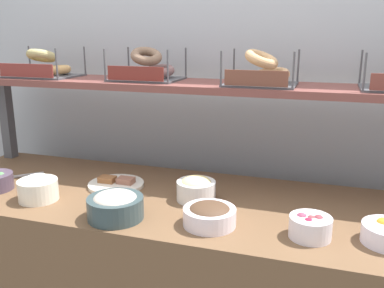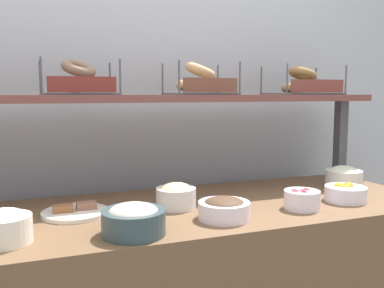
{
  "view_description": "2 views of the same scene",
  "coord_description": "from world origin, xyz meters",
  "px_view_note": "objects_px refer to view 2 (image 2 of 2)",
  "views": [
    {
      "loc": [
        0.52,
        -1.47,
        1.49
      ],
      "look_at": [
        0.04,
        0.02,
        1.07
      ],
      "focal_mm": 39.5,
      "sensor_mm": 36.0,
      "label": 1
    },
    {
      "loc": [
        -0.44,
        -1.48,
        1.29
      ],
      "look_at": [
        0.15,
        0.08,
        1.08
      ],
      "focal_mm": 39.29,
      "sensor_mm": 36.0,
      "label": 2
    }
  ],
  "objects_px": {
    "bowl_cream_cheese": "(5,226)",
    "bowl_egg_salad": "(176,195)",
    "bowl_tuna_salad": "(134,219)",
    "serving_plate_white": "(75,212)",
    "bowl_chocolate_spread": "(224,208)",
    "bagel_basket_everything": "(302,85)",
    "bowl_fruit_salad": "(345,193)",
    "bowl_potato_salad": "(344,177)",
    "bagel_basket_plain": "(200,83)",
    "bowl_beet_salad": "(302,199)",
    "bagel_basket_poppy": "(79,83)"
  },
  "relations": [
    {
      "from": "bowl_cream_cheese",
      "to": "serving_plate_white",
      "type": "relative_size",
      "value": 0.64
    },
    {
      "from": "bowl_fruit_salad",
      "to": "bagel_basket_poppy",
      "type": "distance_m",
      "value": 1.17
    },
    {
      "from": "bowl_cream_cheese",
      "to": "bagel_basket_everything",
      "type": "relative_size",
      "value": 0.45
    },
    {
      "from": "bagel_basket_poppy",
      "to": "bagel_basket_plain",
      "type": "bearing_deg",
      "value": -3.32
    },
    {
      "from": "bagel_basket_poppy",
      "to": "bagel_basket_everything",
      "type": "height_order",
      "value": "bagel_basket_poppy"
    },
    {
      "from": "bowl_egg_salad",
      "to": "bowl_fruit_salad",
      "type": "relative_size",
      "value": 0.92
    },
    {
      "from": "bowl_potato_salad",
      "to": "serving_plate_white",
      "type": "bearing_deg",
      "value": -179.23
    },
    {
      "from": "bowl_beet_salad",
      "to": "bowl_fruit_salad",
      "type": "relative_size",
      "value": 0.82
    },
    {
      "from": "bowl_chocolate_spread",
      "to": "serving_plate_white",
      "type": "distance_m",
      "value": 0.54
    },
    {
      "from": "bowl_cream_cheese",
      "to": "bowl_chocolate_spread",
      "type": "bearing_deg",
      "value": -0.75
    },
    {
      "from": "bowl_potato_salad",
      "to": "bagel_basket_everything",
      "type": "height_order",
      "value": "bagel_basket_everything"
    },
    {
      "from": "bagel_basket_poppy",
      "to": "bowl_egg_salad",
      "type": "bearing_deg",
      "value": -40.34
    },
    {
      "from": "bowl_egg_salad",
      "to": "serving_plate_white",
      "type": "relative_size",
      "value": 0.64
    },
    {
      "from": "bowl_fruit_salad",
      "to": "bowl_chocolate_spread",
      "type": "xyz_separation_m",
      "value": [
        -0.57,
        -0.05,
        0.0
      ]
    },
    {
      "from": "bowl_egg_salad",
      "to": "serving_plate_white",
      "type": "distance_m",
      "value": 0.38
    },
    {
      "from": "bowl_beet_salad",
      "to": "bowl_tuna_salad",
      "type": "xyz_separation_m",
      "value": [
        -0.66,
        -0.06,
        0.01
      ]
    },
    {
      "from": "bowl_potato_salad",
      "to": "bowl_tuna_salad",
      "type": "distance_m",
      "value": 1.11
    },
    {
      "from": "bowl_beet_salad",
      "to": "serving_plate_white",
      "type": "bearing_deg",
      "value": 164.45
    },
    {
      "from": "bowl_fruit_salad",
      "to": "bagel_basket_poppy",
      "type": "xyz_separation_m",
      "value": [
        -1.0,
        0.42,
        0.44
      ]
    },
    {
      "from": "bowl_beet_salad",
      "to": "bagel_basket_poppy",
      "type": "height_order",
      "value": "bagel_basket_poppy"
    },
    {
      "from": "bowl_egg_salad",
      "to": "bowl_tuna_salad",
      "type": "height_order",
      "value": "bowl_tuna_salad"
    },
    {
      "from": "bowl_beet_salad",
      "to": "bowl_cream_cheese",
      "type": "height_order",
      "value": "bowl_cream_cheese"
    },
    {
      "from": "bowl_fruit_salad",
      "to": "bowl_beet_salad",
      "type": "bearing_deg",
      "value": -171.17
    },
    {
      "from": "bowl_cream_cheese",
      "to": "bowl_chocolate_spread",
      "type": "xyz_separation_m",
      "value": [
        0.7,
        -0.01,
        -0.01
      ]
    },
    {
      "from": "bowl_tuna_salad",
      "to": "bagel_basket_plain",
      "type": "distance_m",
      "value": 0.77
    },
    {
      "from": "bowl_egg_salad",
      "to": "bagel_basket_poppy",
      "type": "bearing_deg",
      "value": 139.66
    },
    {
      "from": "bowl_egg_salad",
      "to": "bowl_fruit_salad",
      "type": "xyz_separation_m",
      "value": [
        0.68,
        -0.15,
        -0.01
      ]
    },
    {
      "from": "bowl_fruit_salad",
      "to": "bagel_basket_everything",
      "type": "distance_m",
      "value": 0.6
    },
    {
      "from": "bowl_beet_salad",
      "to": "bowl_egg_salad",
      "type": "bearing_deg",
      "value": 157.17
    },
    {
      "from": "bagel_basket_plain",
      "to": "bagel_basket_everything",
      "type": "relative_size",
      "value": 0.85
    },
    {
      "from": "bagel_basket_everything",
      "to": "bowl_cream_cheese",
      "type": "bearing_deg",
      "value": -161.51
    },
    {
      "from": "bowl_chocolate_spread",
      "to": "bagel_basket_everything",
      "type": "distance_m",
      "value": 0.89
    },
    {
      "from": "bowl_cream_cheese",
      "to": "bowl_egg_salad",
      "type": "distance_m",
      "value": 0.62
    },
    {
      "from": "bowl_chocolate_spread",
      "to": "bowl_tuna_salad",
      "type": "height_order",
      "value": "bowl_tuna_salad"
    },
    {
      "from": "bowl_fruit_salad",
      "to": "bagel_basket_plain",
      "type": "height_order",
      "value": "bagel_basket_plain"
    },
    {
      "from": "bagel_basket_everything",
      "to": "serving_plate_white",
      "type": "bearing_deg",
      "value": -169.05
    },
    {
      "from": "bowl_cream_cheese",
      "to": "bowl_fruit_salad",
      "type": "xyz_separation_m",
      "value": [
        1.27,
        0.04,
        -0.02
      ]
    },
    {
      "from": "serving_plate_white",
      "to": "bagel_basket_plain",
      "type": "bearing_deg",
      "value": 19.64
    },
    {
      "from": "bowl_chocolate_spread",
      "to": "bagel_basket_poppy",
      "type": "bearing_deg",
      "value": 132.47
    },
    {
      "from": "bowl_chocolate_spread",
      "to": "bagel_basket_plain",
      "type": "xyz_separation_m",
      "value": [
        0.08,
        0.44,
        0.44
      ]
    },
    {
      "from": "bagel_basket_poppy",
      "to": "bagel_basket_everything",
      "type": "xyz_separation_m",
      "value": [
        1.06,
        -0.02,
        -0.0
      ]
    },
    {
      "from": "bowl_egg_salad",
      "to": "bowl_chocolate_spread",
      "type": "bearing_deg",
      "value": -60.96
    },
    {
      "from": "bowl_beet_salad",
      "to": "bowl_chocolate_spread",
      "type": "bearing_deg",
      "value": -177.8
    },
    {
      "from": "bowl_potato_salad",
      "to": "bowl_tuna_salad",
      "type": "height_order",
      "value": "bowl_potato_salad"
    },
    {
      "from": "bagel_basket_everything",
      "to": "bagel_basket_poppy",
      "type": "bearing_deg",
      "value": 179.1
    },
    {
      "from": "bowl_tuna_salad",
      "to": "serving_plate_white",
      "type": "relative_size",
      "value": 0.84
    },
    {
      "from": "bagel_basket_poppy",
      "to": "bagel_basket_everything",
      "type": "bearing_deg",
      "value": -0.9
    },
    {
      "from": "bowl_egg_salad",
      "to": "bagel_basket_everything",
      "type": "bearing_deg",
      "value": 19.03
    },
    {
      "from": "bowl_potato_salad",
      "to": "serving_plate_white",
      "type": "xyz_separation_m",
      "value": [
        -1.22,
        -0.02,
        -0.04
      ]
    },
    {
      "from": "bowl_egg_salad",
      "to": "bagel_basket_plain",
      "type": "distance_m",
      "value": 0.53
    }
  ]
}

